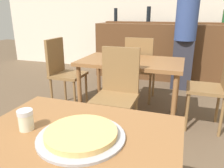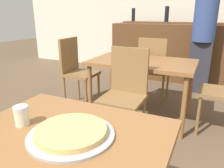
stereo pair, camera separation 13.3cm
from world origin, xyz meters
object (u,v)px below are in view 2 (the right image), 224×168
(person_standing, at_px, (203,34))
(chair_far_side_left, at_px, (76,68))
(chair_far_side_front, at_px, (125,89))
(chair_far_side_back, at_px, (153,66))
(cheese_shaker, at_px, (22,115))
(pizza_tray, at_px, (71,133))

(person_standing, bearing_deg, chair_far_side_left, -138.85)
(chair_far_side_front, bearing_deg, chair_far_side_left, 150.34)
(chair_far_side_back, height_order, chair_far_side_left, same)
(chair_far_side_back, xyz_separation_m, cheese_shaker, (-0.06, -2.26, 0.24))
(pizza_tray, bearing_deg, person_standing, 83.35)
(chair_far_side_back, xyz_separation_m, pizza_tray, (0.21, -2.25, 0.21))
(chair_far_side_front, distance_m, cheese_shaker, 1.23)
(chair_far_side_left, relative_size, pizza_tray, 2.45)
(chair_far_side_front, height_order, cheese_shaker, chair_far_side_front)
(chair_far_side_left, xyz_separation_m, cheese_shaker, (0.87, -1.73, 0.24))
(pizza_tray, xyz_separation_m, cheese_shaker, (-0.27, -0.01, 0.03))
(chair_far_side_back, xyz_separation_m, person_standing, (0.56, 0.77, 0.40))
(chair_far_side_back, bearing_deg, cheese_shaker, 88.40)
(pizza_tray, bearing_deg, cheese_shaker, -177.12)
(chair_far_side_front, bearing_deg, chair_far_side_back, 90.00)
(chair_far_side_left, height_order, cheese_shaker, chair_far_side_left)
(chair_far_side_front, distance_m, chair_far_side_back, 1.06)
(chair_far_side_front, xyz_separation_m, chair_far_side_back, (0.00, 1.06, 0.00))
(chair_far_side_left, distance_m, cheese_shaker, 1.95)
(chair_far_side_front, distance_m, pizza_tray, 1.23)
(cheese_shaker, distance_m, person_standing, 3.10)
(pizza_tray, height_order, cheese_shaker, cheese_shaker)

